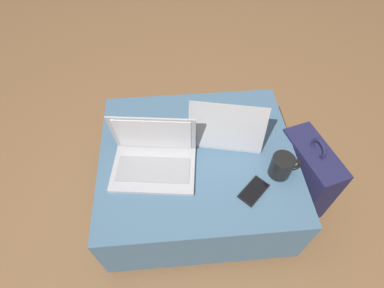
{
  "coord_description": "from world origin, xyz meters",
  "views": [
    {
      "loc": [
        -0.09,
        -0.78,
        1.49
      ],
      "look_at": [
        -0.02,
        -0.0,
        0.47
      ],
      "focal_mm": 28.0,
      "sensor_mm": 36.0,
      "label": 1
    }
  ],
  "objects_px": {
    "backpack": "(305,175)",
    "coffee_mug": "(282,166)",
    "laptop_near": "(154,157)",
    "laptop_far": "(226,129)",
    "cell_phone": "(254,191)"
  },
  "relations": [
    {
      "from": "backpack",
      "to": "coffee_mug",
      "type": "relative_size",
      "value": 3.52
    },
    {
      "from": "laptop_near",
      "to": "laptop_far",
      "type": "xyz_separation_m",
      "value": [
        0.33,
        0.13,
        -0.0
      ]
    },
    {
      "from": "backpack",
      "to": "coffee_mug",
      "type": "height_order",
      "value": "coffee_mug"
    },
    {
      "from": "cell_phone",
      "to": "coffee_mug",
      "type": "xyz_separation_m",
      "value": [
        0.13,
        0.08,
        0.05
      ]
    },
    {
      "from": "cell_phone",
      "to": "coffee_mug",
      "type": "height_order",
      "value": "coffee_mug"
    },
    {
      "from": "laptop_near",
      "to": "coffee_mug",
      "type": "relative_size",
      "value": 2.81
    },
    {
      "from": "laptop_near",
      "to": "coffee_mug",
      "type": "height_order",
      "value": "laptop_near"
    },
    {
      "from": "laptop_near",
      "to": "cell_phone",
      "type": "relative_size",
      "value": 2.61
    },
    {
      "from": "laptop_near",
      "to": "backpack",
      "type": "xyz_separation_m",
      "value": [
        0.73,
        -0.0,
        -0.24
      ]
    },
    {
      "from": "backpack",
      "to": "laptop_near",
      "type": "bearing_deg",
      "value": 74.92
    },
    {
      "from": "laptop_near",
      "to": "cell_phone",
      "type": "height_order",
      "value": "laptop_near"
    },
    {
      "from": "coffee_mug",
      "to": "laptop_near",
      "type": "bearing_deg",
      "value": 170.53
    },
    {
      "from": "backpack",
      "to": "cell_phone",
      "type": "bearing_deg",
      "value": 102.14
    },
    {
      "from": "laptop_far",
      "to": "backpack",
      "type": "distance_m",
      "value": 0.49
    },
    {
      "from": "laptop_near",
      "to": "backpack",
      "type": "height_order",
      "value": "laptop_near"
    }
  ]
}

